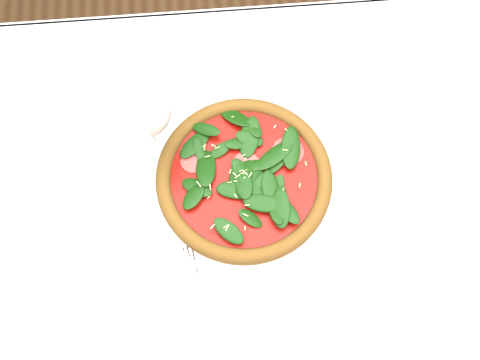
{
  "coord_description": "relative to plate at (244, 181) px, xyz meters",
  "views": [
    {
      "loc": [
        -0.05,
        -0.23,
        1.54
      ],
      "look_at": [
        -0.02,
        0.06,
        0.77
      ],
      "focal_mm": 40.0,
      "sensor_mm": 36.0,
      "label": 1
    }
  ],
  "objects": [
    {
      "name": "wine_glass",
      "position": [
        -0.13,
        0.07,
        0.13
      ],
      "size": [
        0.08,
        0.08,
        0.19
      ],
      "color": "white",
      "rests_on": "dining_table"
    },
    {
      "name": "fork",
      "position": [
        -0.09,
        -0.16,
        0.01
      ],
      "size": [
        0.05,
        0.14,
        0.0
      ],
      "rotation": [
        0.0,
        0.0,
        0.2
      ],
      "color": "#BDBDC1",
      "rests_on": "napkin"
    },
    {
      "name": "pizza",
      "position": [
        -0.0,
        -0.0,
        0.02
      ],
      "size": [
        0.3,
        0.3,
        0.04
      ],
      "rotation": [
        0.0,
        0.0,
        0.09
      ],
      "color": "#9C5E25",
      "rests_on": "plate"
    },
    {
      "name": "plate",
      "position": [
        0.0,
        0.0,
        0.0
      ],
      "size": [
        0.32,
        0.32,
        0.01
      ],
      "color": "white",
      "rests_on": "dining_table"
    },
    {
      "name": "napkin",
      "position": [
        -0.08,
        -0.18,
        -0.0
      ],
      "size": [
        0.15,
        0.09,
        0.01
      ],
      "primitive_type": "cube",
      "rotation": [
        0.0,
        0.0,
        0.2
      ],
      "color": "silver",
      "rests_on": "dining_table"
    },
    {
      "name": "dining_table",
      "position": [
        0.02,
        -0.06,
        -0.11
      ],
      "size": [
        1.21,
        0.81,
        0.75
      ],
      "color": "silver",
      "rests_on": "ground"
    },
    {
      "name": "ground",
      "position": [
        0.02,
        -0.06,
        -0.76
      ],
      "size": [
        6.0,
        6.0,
        0.0
      ],
      "primitive_type": "plane",
      "color": "brown",
      "rests_on": "ground"
    }
  ]
}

